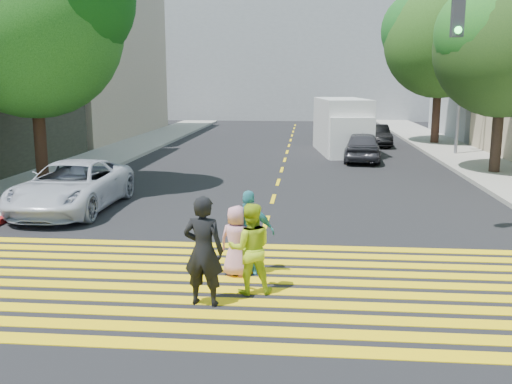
# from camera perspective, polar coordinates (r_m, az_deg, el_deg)

# --- Properties ---
(ground) EXTENTS (120.00, 120.00, 0.00)m
(ground) POSITION_cam_1_polar(r_m,az_deg,el_deg) (9.36, -1.69, -12.02)
(ground) COLOR black
(sidewalk_left) EXTENTS (3.00, 40.00, 0.15)m
(sidewalk_left) POSITION_cam_1_polar(r_m,az_deg,el_deg) (32.21, -12.14, 4.45)
(sidewalk_left) COLOR gray
(sidewalk_left) RESTS_ON ground
(sidewalk_right) EXTENTS (3.00, 60.00, 0.15)m
(sidewalk_right) POSITION_cam_1_polar(r_m,az_deg,el_deg) (24.96, 22.50, 1.97)
(sidewalk_right) COLOR gray
(sidewalk_right) RESTS_ON ground
(curb_red) EXTENTS (0.20, 8.00, 0.16)m
(curb_red) POSITION_cam_1_polar(r_m,az_deg,el_deg) (16.96, -22.92, -2.02)
(curb_red) COLOR maroon
(curb_red) RESTS_ON ground
(crosswalk) EXTENTS (13.40, 5.30, 0.01)m
(crosswalk) POSITION_cam_1_polar(r_m,az_deg,el_deg) (10.54, -0.86, -9.28)
(crosswalk) COLOR yellow
(crosswalk) RESTS_ON ground
(lane_line) EXTENTS (0.12, 34.40, 0.01)m
(lane_line) POSITION_cam_1_polar(r_m,az_deg,el_deg) (31.28, 3.23, 4.36)
(lane_line) COLOR yellow
(lane_line) RESTS_ON ground
(building_left_tan) EXTENTS (12.00, 16.00, 10.00)m
(building_left_tan) POSITION_cam_1_polar(r_m,az_deg,el_deg) (40.35, -20.31, 12.33)
(building_left_tan) COLOR tan
(building_left_tan) RESTS_ON ground
(backdrop_block) EXTENTS (30.00, 8.00, 12.00)m
(backdrop_block) POSITION_cam_1_polar(r_m,az_deg,el_deg) (56.60, 4.22, 13.44)
(backdrop_block) COLOR gray
(backdrop_block) RESTS_ON ground
(tree_left) EXTENTS (7.34, 7.02, 8.39)m
(tree_left) POSITION_cam_1_polar(r_m,az_deg,el_deg) (20.31, -21.31, 15.98)
(tree_left) COLOR #352412
(tree_left) RESTS_ON ground
(tree_right_near) EXTENTS (6.35, 6.16, 7.61)m
(tree_right_near) POSITION_cam_1_polar(r_m,az_deg,el_deg) (24.12, 23.72, 13.71)
(tree_right_near) COLOR black
(tree_right_near) RESTS_ON ground
(tree_right_far) EXTENTS (8.48, 8.24, 9.08)m
(tree_right_far) POSITION_cam_1_polar(r_m,az_deg,el_deg) (34.48, 18.15, 14.66)
(tree_right_far) COLOR #3D2216
(tree_right_far) RESTS_ON ground
(pedestrian_man) EXTENTS (0.73, 0.53, 1.86)m
(pedestrian_man) POSITION_cam_1_polar(r_m,az_deg,el_deg) (9.43, -5.27, -5.89)
(pedestrian_man) COLOR black
(pedestrian_man) RESTS_ON ground
(pedestrian_woman) EXTENTS (0.87, 0.73, 1.61)m
(pedestrian_woman) POSITION_cam_1_polar(r_m,az_deg,el_deg) (9.96, -0.59, -5.67)
(pedestrian_woman) COLOR #A9C81C
(pedestrian_woman) RESTS_ON ground
(pedestrian_child) EXTENTS (0.76, 0.60, 1.37)m
(pedestrian_child) POSITION_cam_1_polar(r_m,az_deg,el_deg) (10.85, -1.97, -4.91)
(pedestrian_child) COLOR #CB869A
(pedestrian_child) RESTS_ON ground
(pedestrian_extra) EXTENTS (0.98, 0.45, 1.63)m
(pedestrian_extra) POSITION_cam_1_polar(r_m,az_deg,el_deg) (10.91, -0.66, -4.08)
(pedestrian_extra) COLOR teal
(pedestrian_extra) RESTS_ON ground
(white_sedan) EXTENTS (2.32, 5.03, 1.40)m
(white_sedan) POSITION_cam_1_polar(r_m,az_deg,el_deg) (17.11, -17.94, 0.55)
(white_sedan) COLOR silver
(white_sedan) RESTS_ON ground
(dark_car_near) EXTENTS (1.98, 4.18, 1.38)m
(dark_car_near) POSITION_cam_1_polar(r_m,az_deg,el_deg) (26.72, 10.60, 4.51)
(dark_car_near) COLOR #2A2930
(dark_car_near) RESTS_ON ground
(silver_car) EXTENTS (1.94, 4.27, 1.21)m
(silver_car) POSITION_cam_1_polar(r_m,az_deg,el_deg) (38.75, 9.08, 6.44)
(silver_car) COLOR #ABABAB
(silver_car) RESTS_ON ground
(dark_car_parked) EXTENTS (1.43, 3.72, 1.21)m
(dark_car_parked) POSITION_cam_1_polar(r_m,az_deg,el_deg) (33.14, 11.96, 5.56)
(dark_car_parked) COLOR black
(dark_car_parked) RESTS_ON ground
(white_van) EXTENTS (2.84, 6.05, 2.76)m
(white_van) POSITION_cam_1_polar(r_m,az_deg,el_deg) (29.54, 8.65, 6.39)
(white_van) COLOR silver
(white_van) RESTS_ON ground
(street_lamp) EXTENTS (1.87, 0.65, 8.38)m
(street_lamp) POSITION_cam_1_polar(r_m,az_deg,el_deg) (29.43, 19.59, 12.70)
(street_lamp) COLOR slate
(street_lamp) RESTS_ON ground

